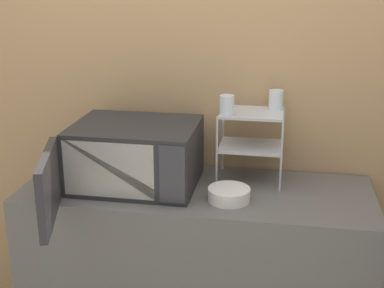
{
  "coord_description": "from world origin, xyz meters",
  "views": [
    {
      "loc": [
        0.37,
        -1.9,
        1.84
      ],
      "look_at": [
        -0.03,
        0.32,
        1.1
      ],
      "focal_mm": 50.0,
      "sensor_mm": 36.0,
      "label": 1
    }
  ],
  "objects_px": {
    "bowl": "(229,195)",
    "dish_rack": "(251,131)",
    "glass_front_left": "(227,105)",
    "glass_back_right": "(276,100)",
    "microwave": "(132,156)"
  },
  "relations": [
    {
      "from": "dish_rack",
      "to": "glass_front_left",
      "type": "distance_m",
      "value": 0.19
    },
    {
      "from": "glass_front_left",
      "to": "glass_back_right",
      "type": "distance_m",
      "value": 0.25
    },
    {
      "from": "glass_front_left",
      "to": "bowl",
      "type": "height_order",
      "value": "glass_front_left"
    },
    {
      "from": "microwave",
      "to": "glass_back_right",
      "type": "bearing_deg",
      "value": 20.49
    },
    {
      "from": "glass_back_right",
      "to": "bowl",
      "type": "bearing_deg",
      "value": -117.83
    },
    {
      "from": "glass_back_right",
      "to": "glass_front_left",
      "type": "bearing_deg",
      "value": -146.03
    },
    {
      "from": "bowl",
      "to": "dish_rack",
      "type": "bearing_deg",
      "value": 74.98
    },
    {
      "from": "microwave",
      "to": "dish_rack",
      "type": "distance_m",
      "value": 0.55
    },
    {
      "from": "glass_front_left",
      "to": "bowl",
      "type": "xyz_separation_m",
      "value": [
        0.04,
        -0.18,
        -0.34
      ]
    },
    {
      "from": "microwave",
      "to": "glass_front_left",
      "type": "distance_m",
      "value": 0.48
    },
    {
      "from": "glass_front_left",
      "to": "bowl",
      "type": "relative_size",
      "value": 0.48
    },
    {
      "from": "microwave",
      "to": "bowl",
      "type": "relative_size",
      "value": 4.72
    },
    {
      "from": "dish_rack",
      "to": "glass_front_left",
      "type": "bearing_deg",
      "value": -146.4
    },
    {
      "from": "glass_front_left",
      "to": "glass_back_right",
      "type": "height_order",
      "value": "same"
    },
    {
      "from": "dish_rack",
      "to": "bowl",
      "type": "relative_size",
      "value": 1.82
    }
  ]
}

